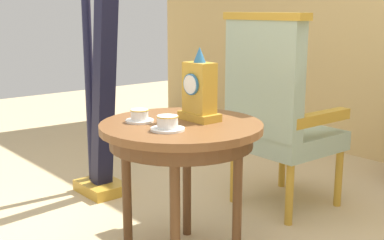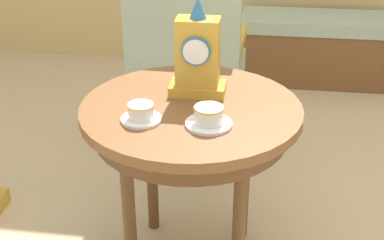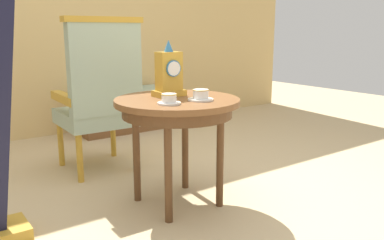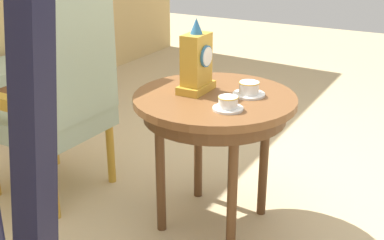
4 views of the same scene
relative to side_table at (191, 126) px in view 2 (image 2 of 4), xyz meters
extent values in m
cylinder|color=brown|center=(0.00, 0.00, 0.06)|extent=(0.74, 0.74, 0.03)
cylinder|color=#56351C|center=(0.00, 0.00, 0.01)|extent=(0.65, 0.65, 0.07)
cylinder|color=#56351C|center=(0.18, 0.18, -0.27)|extent=(0.04, 0.04, 0.62)
cylinder|color=#56351C|center=(-0.18, 0.18, -0.27)|extent=(0.04, 0.04, 0.62)
cylinder|color=#56351C|center=(-0.18, -0.18, -0.27)|extent=(0.04, 0.04, 0.62)
cylinder|color=#56351C|center=(0.18, -0.18, -0.27)|extent=(0.04, 0.04, 0.62)
cylinder|color=white|center=(-0.14, -0.13, 0.08)|extent=(0.13, 0.13, 0.01)
cylinder|color=white|center=(-0.14, -0.13, 0.11)|extent=(0.08, 0.08, 0.05)
torus|color=gold|center=(-0.14, -0.13, 0.13)|extent=(0.09, 0.09, 0.00)
cylinder|color=white|center=(0.07, -0.13, 0.08)|extent=(0.15, 0.15, 0.01)
cylinder|color=white|center=(0.07, -0.13, 0.11)|extent=(0.09, 0.09, 0.05)
torus|color=gold|center=(0.07, -0.13, 0.14)|extent=(0.09, 0.09, 0.00)
cube|color=gold|center=(0.01, 0.10, 0.09)|extent=(0.19, 0.11, 0.04)
cube|color=gold|center=(0.01, 0.10, 0.23)|extent=(0.14, 0.09, 0.23)
cylinder|color=teal|center=(0.01, 0.05, 0.25)|extent=(0.10, 0.01, 0.10)
cylinder|color=white|center=(0.01, 0.04, 0.25)|extent=(0.08, 0.00, 0.08)
cone|color=teal|center=(0.01, 0.10, 0.38)|extent=(0.06, 0.06, 0.07)
cube|color=#9EB299|center=(-0.13, 0.91, -0.18)|extent=(0.53, 0.53, 0.11)
cube|color=#9EB299|center=(-0.14, 0.69, 0.20)|extent=(0.52, 0.10, 0.64)
cube|color=gold|center=(0.10, 0.91, -0.01)|extent=(0.08, 0.47, 0.06)
cube|color=gold|center=(-0.36, 0.92, -0.01)|extent=(0.08, 0.47, 0.06)
cylinder|color=gold|center=(0.09, 1.13, -0.41)|extent=(0.04, 0.04, 0.35)
cylinder|color=gold|center=(-0.35, 1.14, -0.41)|extent=(0.04, 0.04, 0.35)
cylinder|color=gold|center=(0.08, 0.69, -0.41)|extent=(0.04, 0.04, 0.35)
cylinder|color=gold|center=(-0.36, 0.70, -0.41)|extent=(0.04, 0.04, 0.35)
cube|color=#9EB299|center=(0.57, 1.90, -0.18)|extent=(0.99, 0.40, 0.08)
cube|color=brown|center=(0.57, 1.90, -0.40)|extent=(0.95, 0.38, 0.36)
camera|label=1|loc=(1.74, -1.40, 0.58)|focal=47.62mm
camera|label=2|loc=(0.22, -1.60, 0.84)|focal=50.65mm
camera|label=3|loc=(-1.30, -1.96, 0.47)|focal=37.94mm
camera|label=4|loc=(-1.91, -0.95, 0.80)|focal=46.82mm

